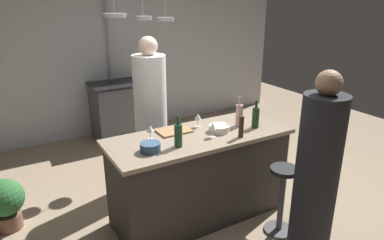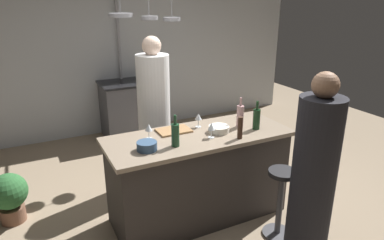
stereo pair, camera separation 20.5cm
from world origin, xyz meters
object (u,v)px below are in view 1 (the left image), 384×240
Objects in this scene: guest_right at (316,177)px; mixing_bowl_ceramic at (219,128)px; wine_glass_near_right_guest at (198,117)px; bar_stool_right at (282,197)px; cutting_board at (174,131)px; pepper_mill at (241,127)px; mixing_bowl_blue at (150,147)px; stove_range at (119,111)px; wine_glass_by_chef at (213,127)px; potted_plant at (5,202)px; chef at (151,120)px; wine_bottle_rose at (239,115)px; wine_bottle_green at (178,135)px; wine_bottle_red at (256,117)px; wine_glass_near_left_guest at (150,129)px.

guest_right reaches higher than mixing_bowl_ceramic.
guest_right reaches higher than wine_glass_near_right_guest.
bar_stool_right is 2.12× the size of cutting_board.
pepper_mill reaches higher than wine_glass_near_right_guest.
stove_range is at bearing 77.55° from mixing_bowl_blue.
potted_plant is at bearing 154.20° from wine_glass_by_chef.
chef is 2.58× the size of bar_stool_right.
pepper_mill is (0.30, -2.70, 0.56)m from stove_range.
stove_range is at bearing 100.77° from wine_bottle_rose.
bar_stool_right is at bearing -29.50° from wine_bottle_green.
chef is 1.95m from guest_right.
wine_bottle_red is at bearing -48.19° from wine_bottle_rose.
cutting_board is (-0.18, -2.27, 0.46)m from stove_range.
pepper_mill is 1.44× the size of wine_glass_near_right_guest.
cutting_board is 2.19× the size of wine_glass_near_left_guest.
stove_range is 1.64m from chef.
bar_stool_right is at bearing -80.29° from stove_range.
wine_glass_by_chef is at bearing 150.17° from pepper_mill.
wine_bottle_rose is at bearing -18.68° from potted_plant.
guest_right is 1.39m from mixing_bowl_blue.
mixing_bowl_ceramic is (0.66, -0.15, -0.07)m from wine_glass_near_left_guest.
pepper_mill is (0.43, -1.11, 0.19)m from chef.
chef reaches higher than wine_bottle_green.
stove_range is 3.09× the size of wine_bottle_red.
mixing_bowl_ceramic is (0.38, -0.22, 0.02)m from cutting_board.
wine_glass_near_left_guest is (-0.97, 1.10, 0.24)m from guest_right.
chef is 1.06m from wine_bottle_rose.
pepper_mill is 0.25m from mixing_bowl_ceramic.
wine_glass_near_left_guest is 0.68m from mixing_bowl_ceramic.
guest_right is 11.28× the size of wine_glass_near_left_guest.
stove_range is at bearing 92.21° from wine_glass_near_right_guest.
wine_bottle_rose reaches higher than mixing_bowl_ceramic.
wine_bottle_green reaches higher than wine_glass_near_right_guest.
wine_glass_near_left_guest is (-0.15, 0.26, -0.00)m from wine_bottle_green.
wine_glass_near_left_guest is 1.00× the size of wine_glass_near_right_guest.
guest_right is 2.86m from potted_plant.
potted_plant is 1.81m from wine_bottle_green.
wine_glass_near_left_guest is at bearing -26.47° from potted_plant.
chef is at bearing 66.02° from mixing_bowl_blue.
guest_right is at bearing -38.97° from mixing_bowl_blue.
chef is 0.73m from wine_glass_near_right_guest.
pepper_mill reaches higher than mixing_bowl_ceramic.
cutting_board is 1.60× the size of mixing_bowl_ceramic.
guest_right reaches higher than pepper_mill.
bar_stool_right is 0.41× the size of guest_right.
mixing_bowl_blue is at bearing -173.67° from mixing_bowl_ceramic.
chef reaches higher than wine_glass_by_chef.
mixing_bowl_blue reaches higher than mixing_bowl_ceramic.
mixing_bowl_ceramic is (0.11, -0.21, -0.07)m from wine_glass_near_right_guest.
bar_stool_right is (0.66, -1.47, -0.44)m from chef.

